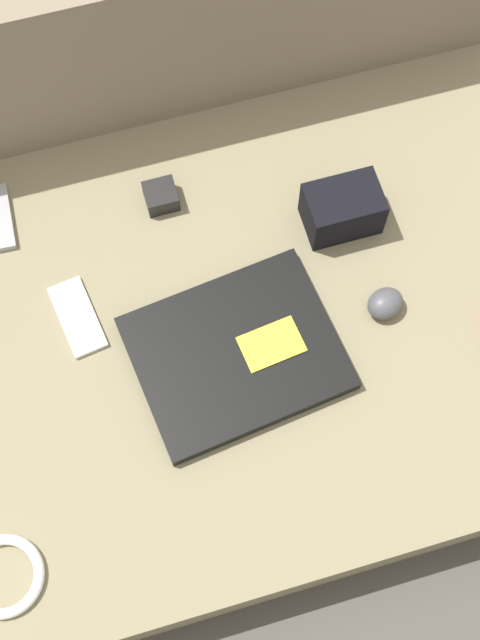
% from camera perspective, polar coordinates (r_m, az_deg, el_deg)
% --- Properties ---
extents(ground_plane, '(8.00, 8.00, 0.00)m').
position_cam_1_polar(ground_plane, '(1.46, -0.00, -2.08)').
color(ground_plane, '#4C4742').
extents(couch_seat, '(1.10, 0.77, 0.12)m').
position_cam_1_polar(couch_seat, '(1.41, -0.00, -1.24)').
color(couch_seat, '#847A5B').
rests_on(couch_seat, ground_plane).
extents(couch_backrest, '(1.10, 0.20, 0.43)m').
position_cam_1_polar(couch_backrest, '(1.51, -5.37, 17.70)').
color(couch_backrest, '#7F705B').
rests_on(couch_backrest, ground_plane).
extents(laptop, '(0.32, 0.27, 0.03)m').
position_cam_1_polar(laptop, '(1.32, -0.23, -2.13)').
color(laptop, black).
rests_on(laptop, couch_seat).
extents(computer_mouse, '(0.07, 0.06, 0.04)m').
position_cam_1_polar(computer_mouse, '(1.36, 9.28, 1.06)').
color(computer_mouse, '#4C4C51').
rests_on(computer_mouse, couch_seat).
extents(phone_black, '(0.07, 0.13, 0.01)m').
position_cam_1_polar(phone_black, '(1.37, -10.36, 0.19)').
color(phone_black, silver).
rests_on(phone_black, couch_seat).
extents(camera_pouch, '(0.12, 0.08, 0.08)m').
position_cam_1_polar(camera_pouch, '(1.40, 6.57, 7.08)').
color(camera_pouch, black).
rests_on(camera_pouch, couch_seat).
extents(charger_brick, '(0.05, 0.05, 0.03)m').
position_cam_1_polar(charger_brick, '(1.43, -5.08, 7.90)').
color(charger_brick, black).
rests_on(charger_brick, couch_seat).
extents(cable_coil, '(0.11, 0.11, 0.02)m').
position_cam_1_polar(cable_coil, '(1.29, -14.92, -15.57)').
color(cable_coil, white).
rests_on(cable_coil, couch_seat).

